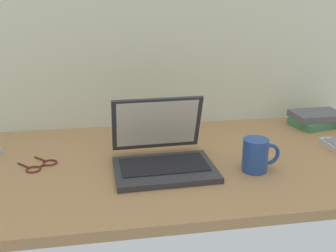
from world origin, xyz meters
name	(u,v)px	position (x,y,z in m)	size (l,w,h in m)	color
desk	(175,164)	(0.00, 0.00, 0.01)	(1.60, 0.76, 0.03)	#A87A4C
laptop	(162,153)	(-0.05, -0.04, 0.08)	(0.32, 0.30, 0.21)	#2D2D33
coffee_mug	(256,155)	(0.23, -0.12, 0.08)	(0.12, 0.08, 0.10)	#26478C
eyeglasses	(41,166)	(-0.44, 0.02, 0.03)	(0.14, 0.14, 0.01)	#591E19
book_stack	(316,119)	(0.65, 0.25, 0.06)	(0.23, 0.18, 0.06)	#3F7F4C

